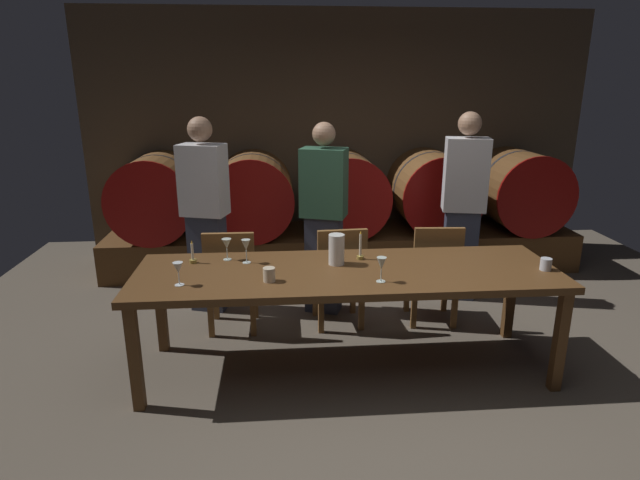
# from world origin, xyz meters

# --- Properties ---
(ground_plane) EXTENTS (7.33, 7.33, 0.00)m
(ground_plane) POSITION_xyz_m (0.00, 0.00, 0.00)
(ground_plane) COLOR brown
(back_wall) EXTENTS (5.64, 0.24, 2.75)m
(back_wall) POSITION_xyz_m (0.00, 3.04, 1.38)
(back_wall) COLOR brown
(back_wall) RESTS_ON ground
(barrel_shelf) EXTENTS (5.07, 0.90, 0.41)m
(barrel_shelf) POSITION_xyz_m (0.00, 2.49, 0.21)
(barrel_shelf) COLOR brown
(barrel_shelf) RESTS_ON ground
(wine_barrel_far_left) EXTENTS (0.87, 0.94, 0.87)m
(wine_barrel_far_left) POSITION_xyz_m (-1.97, 2.49, 0.84)
(wine_barrel_far_left) COLOR brown
(wine_barrel_far_left) RESTS_ON barrel_shelf
(wine_barrel_left) EXTENTS (0.87, 0.94, 0.87)m
(wine_barrel_left) POSITION_xyz_m (-0.97, 2.49, 0.84)
(wine_barrel_left) COLOR brown
(wine_barrel_left) RESTS_ON barrel_shelf
(wine_barrel_center) EXTENTS (0.87, 0.94, 0.87)m
(wine_barrel_center) POSITION_xyz_m (0.02, 2.49, 0.84)
(wine_barrel_center) COLOR brown
(wine_barrel_center) RESTS_ON barrel_shelf
(wine_barrel_right) EXTENTS (0.87, 0.94, 0.87)m
(wine_barrel_right) POSITION_xyz_m (0.99, 2.49, 0.84)
(wine_barrel_right) COLOR brown
(wine_barrel_right) RESTS_ON barrel_shelf
(wine_barrel_far_right) EXTENTS (0.87, 0.94, 0.87)m
(wine_barrel_far_right) POSITION_xyz_m (1.97, 2.49, 0.84)
(wine_barrel_far_right) COLOR brown
(wine_barrel_far_right) RESTS_ON barrel_shelf
(dining_table) EXTENTS (2.90, 0.89, 0.76)m
(dining_table) POSITION_xyz_m (-0.24, 0.30, 0.70)
(dining_table) COLOR brown
(dining_table) RESTS_ON ground
(chair_left) EXTENTS (0.41, 0.41, 0.88)m
(chair_left) POSITION_xyz_m (-1.09, 0.96, 0.49)
(chair_left) COLOR brown
(chair_left) RESTS_ON ground
(chair_center) EXTENTS (0.43, 0.43, 0.88)m
(chair_center) POSITION_xyz_m (-0.20, 0.98, 0.49)
(chair_center) COLOR brown
(chair_center) RESTS_ON ground
(chair_right) EXTENTS (0.43, 0.43, 0.88)m
(chair_right) POSITION_xyz_m (0.59, 0.98, 0.49)
(chair_right) COLOR brown
(chair_right) RESTS_ON ground
(guest_left) EXTENTS (0.43, 0.34, 1.72)m
(guest_left) POSITION_xyz_m (-1.33, 1.45, 0.88)
(guest_left) COLOR #33384C
(guest_left) RESTS_ON ground
(guest_center) EXTENTS (0.44, 0.35, 1.68)m
(guest_center) POSITION_xyz_m (-0.31, 1.32, 0.86)
(guest_center) COLOR #33384C
(guest_center) RESTS_ON ground
(guest_right) EXTENTS (0.42, 0.31, 1.74)m
(guest_right) POSITION_xyz_m (1.00, 1.52, 0.90)
(guest_right) COLOR #33384C
(guest_right) RESTS_ON ground
(candle_left) EXTENTS (0.05, 0.05, 0.17)m
(candle_left) POSITION_xyz_m (-1.31, 0.52, 0.80)
(candle_left) COLOR olive
(candle_left) RESTS_ON dining_table
(candle_right) EXTENTS (0.05, 0.05, 0.22)m
(candle_right) POSITION_xyz_m (-0.11, 0.51, 0.82)
(candle_right) COLOR olive
(candle_right) RESTS_ON dining_table
(pitcher) EXTENTS (0.11, 0.11, 0.22)m
(pitcher) POSITION_xyz_m (-0.30, 0.42, 0.87)
(pitcher) COLOR white
(pitcher) RESTS_ON dining_table
(wine_glass_far_left) EXTENTS (0.06, 0.06, 0.15)m
(wine_glass_far_left) POSITION_xyz_m (-1.33, 0.10, 0.87)
(wine_glass_far_left) COLOR white
(wine_glass_far_left) RESTS_ON dining_table
(wine_glass_center_left) EXTENTS (0.07, 0.07, 0.16)m
(wine_glass_center_left) POSITION_xyz_m (-1.07, 0.57, 0.88)
(wine_glass_center_left) COLOR silver
(wine_glass_center_left) RESTS_ON dining_table
(wine_glass_center_right) EXTENTS (0.06, 0.06, 0.17)m
(wine_glass_center_right) POSITION_xyz_m (-0.93, 0.50, 0.89)
(wine_glass_center_right) COLOR silver
(wine_glass_center_right) RESTS_ON dining_table
(wine_glass_far_right) EXTENTS (0.06, 0.06, 0.17)m
(wine_glass_far_right) POSITION_xyz_m (-0.05, 0.06, 0.88)
(wine_glass_far_right) COLOR silver
(wine_glass_far_right) RESTS_ON dining_table
(cup_left) EXTENTS (0.08, 0.08, 0.09)m
(cup_left) POSITION_xyz_m (-0.77, 0.12, 0.81)
(cup_left) COLOR beige
(cup_left) RESTS_ON dining_table
(cup_right) EXTENTS (0.08, 0.08, 0.08)m
(cup_right) POSITION_xyz_m (1.12, 0.18, 0.80)
(cup_right) COLOR silver
(cup_right) RESTS_ON dining_table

